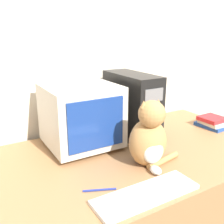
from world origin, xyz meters
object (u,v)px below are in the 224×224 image
computer_tower (131,105)px  cat (149,138)px  pen (100,190)px  crt_monitor (81,116)px  book_stack (212,122)px  keyboard (146,194)px

computer_tower → cat: 0.42m
cat → pen: cat is taller
crt_monitor → cat: bearing=-63.1°
crt_monitor → computer_tower: computer_tower is taller
book_stack → pen: bearing=-165.1°
crt_monitor → pen: size_ratio=2.90×
crt_monitor → book_stack: size_ratio=1.89×
keyboard → cat: bearing=50.4°
cat → book_stack: bearing=27.8°
computer_tower → keyboard: (-0.33, -0.59, -0.20)m
pen → keyboard: bearing=-41.5°
crt_monitor → keyboard: size_ratio=0.85×
book_stack → cat: bearing=-164.1°
cat → pen: size_ratio=2.58×
computer_tower → cat: (-0.15, -0.39, -0.05)m
computer_tower → pen: size_ratio=3.19×
computer_tower → pen: computer_tower is taller
cat → computer_tower: bearing=80.0°
book_stack → pen: size_ratio=1.54×
computer_tower → book_stack: (0.59, -0.17, -0.17)m
cat → book_stack: size_ratio=1.67×
cat → pen: bearing=-155.5°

